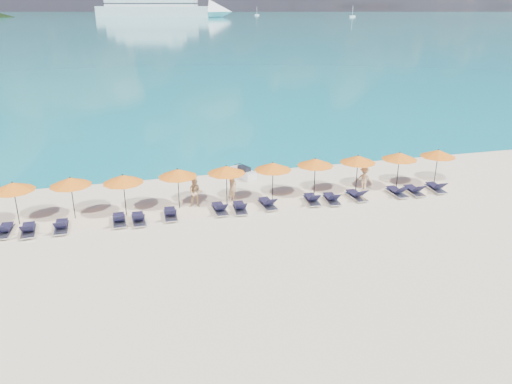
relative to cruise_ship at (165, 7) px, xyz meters
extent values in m
plane|color=beige|center=(-44.22, -522.91, -9.98)|extent=(1400.00, 1400.00, 0.00)
cube|color=#1FA9B2|center=(-44.22, 137.09, -9.98)|extent=(1600.00, 1300.00, 0.01)
cube|color=silver|center=(-11.51, 4.19, -4.76)|extent=(115.06, 58.86, 10.44)
cone|color=silver|center=(53.24, -19.36, -4.76)|extent=(29.43, 29.43, 22.97)
cube|color=silver|center=(-13.48, 4.90, 4.63)|extent=(92.40, 48.07, 8.35)
cube|color=black|center=(-13.48, 4.90, 3.07)|extent=(93.55, 48.66, 0.94)
cube|color=black|center=(-13.48, 4.90, 6.72)|extent=(91.25, 47.48, 0.94)
cube|color=silver|center=(185.58, -45.29, -9.18)|extent=(6.04, 2.01, 1.61)
cylinder|color=silver|center=(185.58, -45.29, -3.94)|extent=(0.36, 0.36, 10.07)
cube|color=silver|center=(115.00, 69.74, -9.27)|extent=(5.35, 1.78, 1.43)
cylinder|color=silver|center=(115.00, 69.74, -4.63)|extent=(0.32, 0.32, 8.92)
cube|color=silver|center=(-43.50, -513.92, -9.72)|extent=(1.56, 2.24, 0.48)
cube|color=black|center=(-43.44, -514.08, -9.37)|extent=(0.75, 0.98, 0.31)
cylinder|color=black|center=(-43.71, -513.43, -9.24)|extent=(0.46, 0.24, 0.05)
imported|color=tan|center=(-45.04, -517.93, -9.15)|extent=(0.71, 0.70, 1.66)
imported|color=tan|center=(-47.15, -518.20, -9.16)|extent=(0.87, 0.61, 1.64)
imported|color=tan|center=(-37.13, -518.24, -9.23)|extent=(1.06, 0.89, 1.50)
cylinder|color=black|center=(-56.12, -518.19, -8.88)|extent=(0.05, 0.05, 2.20)
cone|color=orange|center=(-56.12, -518.19, -7.96)|extent=(2.10, 2.10, 0.42)
sphere|color=black|center=(-56.12, -518.19, -7.74)|extent=(0.08, 0.08, 0.08)
cylinder|color=black|center=(-53.45, -518.14, -8.88)|extent=(0.05, 0.05, 2.20)
cone|color=orange|center=(-53.45, -518.14, -7.96)|extent=(2.10, 2.10, 0.42)
sphere|color=black|center=(-53.45, -518.14, -7.74)|extent=(0.08, 0.08, 0.08)
cylinder|color=black|center=(-50.88, -518.40, -8.88)|extent=(0.05, 0.05, 2.20)
cone|color=orange|center=(-50.88, -518.40, -7.96)|extent=(2.10, 2.10, 0.42)
sphere|color=black|center=(-50.88, -518.40, -7.74)|extent=(0.08, 0.08, 0.08)
cylinder|color=black|center=(-48.06, -518.14, -8.88)|extent=(0.05, 0.05, 2.20)
cone|color=orange|center=(-48.06, -518.14, -7.96)|extent=(2.10, 2.10, 0.42)
sphere|color=black|center=(-48.06, -518.14, -7.74)|extent=(0.08, 0.08, 0.08)
cylinder|color=black|center=(-45.44, -518.25, -8.88)|extent=(0.05, 0.05, 2.20)
cone|color=orange|center=(-45.44, -518.25, -7.96)|extent=(2.10, 2.10, 0.42)
sphere|color=black|center=(-45.44, -518.25, -7.74)|extent=(0.08, 0.08, 0.08)
cylinder|color=black|center=(-42.82, -518.33, -8.88)|extent=(0.05, 0.05, 2.20)
cone|color=orange|center=(-42.82, -518.33, -7.96)|extent=(2.10, 2.10, 0.42)
sphere|color=black|center=(-42.82, -518.33, -7.74)|extent=(0.08, 0.08, 0.08)
cylinder|color=black|center=(-40.26, -518.20, -8.88)|extent=(0.05, 0.05, 2.20)
cone|color=orange|center=(-40.26, -518.20, -7.96)|extent=(2.10, 2.10, 0.42)
sphere|color=black|center=(-40.26, -518.20, -7.74)|extent=(0.08, 0.08, 0.08)
cylinder|color=black|center=(-37.66, -518.27, -8.88)|extent=(0.05, 0.05, 2.20)
cone|color=orange|center=(-37.66, -518.27, -7.96)|extent=(2.10, 2.10, 0.42)
sphere|color=black|center=(-37.66, -518.27, -7.74)|extent=(0.08, 0.08, 0.08)
cylinder|color=black|center=(-34.99, -518.33, -8.88)|extent=(0.05, 0.05, 2.20)
cone|color=orange|center=(-34.99, -518.33, -7.96)|extent=(2.10, 2.10, 0.42)
sphere|color=black|center=(-34.99, -518.33, -7.74)|extent=(0.08, 0.08, 0.08)
cylinder|color=black|center=(-32.44, -518.40, -8.88)|extent=(0.05, 0.05, 2.20)
cone|color=orange|center=(-32.44, -518.40, -7.96)|extent=(2.10, 2.10, 0.42)
sphere|color=black|center=(-32.44, -518.40, -7.74)|extent=(0.08, 0.08, 0.08)
cube|color=silver|center=(-56.58, -519.34, -9.84)|extent=(0.69, 1.73, 0.06)
cube|color=black|center=(-56.57, -519.09, -9.68)|extent=(0.60, 1.12, 0.04)
cube|color=black|center=(-56.61, -519.89, -9.43)|extent=(0.57, 0.56, 0.43)
cube|color=silver|center=(-55.49, -519.56, -9.84)|extent=(0.75, 1.74, 0.06)
cube|color=black|center=(-55.51, -519.31, -9.68)|extent=(0.63, 1.14, 0.04)
cube|color=black|center=(-55.45, -520.11, -9.43)|extent=(0.59, 0.58, 0.43)
cube|color=silver|center=(-53.99, -519.55, -9.84)|extent=(0.67, 1.72, 0.06)
cube|color=black|center=(-54.00, -519.30, -9.68)|extent=(0.58, 1.11, 0.04)
cube|color=black|center=(-53.98, -520.10, -9.43)|extent=(0.56, 0.55, 0.43)
cube|color=silver|center=(-51.24, -519.46, -9.84)|extent=(0.68, 1.72, 0.06)
cube|color=black|center=(-51.25, -519.21, -9.68)|extent=(0.59, 1.12, 0.04)
cube|color=black|center=(-51.23, -520.01, -9.43)|extent=(0.57, 0.56, 0.43)
cube|color=silver|center=(-50.29, -519.59, -9.84)|extent=(0.69, 1.72, 0.06)
cube|color=black|center=(-50.30, -519.34, -9.68)|extent=(0.59, 1.12, 0.04)
cube|color=black|center=(-50.27, -520.14, -9.43)|extent=(0.57, 0.56, 0.43)
cube|color=silver|center=(-48.66, -519.36, -9.84)|extent=(0.67, 1.72, 0.06)
cube|color=black|center=(-48.66, -519.11, -9.68)|extent=(0.58, 1.12, 0.04)
cube|color=black|center=(-48.68, -519.91, -9.43)|extent=(0.57, 0.55, 0.43)
cube|color=silver|center=(-46.06, -519.33, -9.84)|extent=(0.68, 1.72, 0.06)
cube|color=black|center=(-46.07, -519.08, -9.68)|extent=(0.59, 1.12, 0.04)
cube|color=black|center=(-46.04, -519.88, -9.43)|extent=(0.57, 0.56, 0.43)
cube|color=silver|center=(-44.99, -519.47, -9.84)|extent=(0.75, 1.74, 0.06)
cube|color=black|center=(-44.97, -519.22, -9.68)|extent=(0.63, 1.14, 0.04)
cube|color=black|center=(-45.03, -520.01, -9.43)|extent=(0.59, 0.58, 0.43)
cube|color=silver|center=(-43.40, -519.28, -9.84)|extent=(0.73, 1.74, 0.06)
cube|color=black|center=(-43.41, -519.03, -9.68)|extent=(0.62, 1.13, 0.04)
cube|color=black|center=(-43.36, -519.83, -9.43)|extent=(0.59, 0.57, 0.43)
cube|color=silver|center=(-40.82, -519.31, -9.84)|extent=(0.78, 1.75, 0.06)
cube|color=black|center=(-40.80, -519.06, -9.68)|extent=(0.66, 1.15, 0.04)
cube|color=black|center=(-40.87, -519.86, -9.43)|extent=(0.60, 0.59, 0.43)
cube|color=silver|center=(-39.73, -519.51, -9.84)|extent=(0.79, 1.75, 0.06)
cube|color=black|center=(-39.71, -519.26, -9.68)|extent=(0.66, 1.15, 0.04)
cube|color=black|center=(-39.79, -520.06, -9.43)|extent=(0.60, 0.59, 0.43)
cube|color=silver|center=(-38.15, -519.37, -9.84)|extent=(0.74, 1.74, 0.06)
cube|color=black|center=(-38.17, -519.12, -9.68)|extent=(0.63, 1.14, 0.04)
cube|color=black|center=(-38.11, -519.92, -9.43)|extent=(0.59, 0.57, 0.43)
cube|color=silver|center=(-35.62, -519.44, -9.84)|extent=(0.65, 1.71, 0.06)
cube|color=black|center=(-35.62, -519.19, -9.68)|extent=(0.57, 1.11, 0.04)
cube|color=black|center=(-35.61, -519.99, -9.43)|extent=(0.56, 0.55, 0.43)
cube|color=silver|center=(-34.53, -519.51, -9.84)|extent=(0.69, 1.72, 0.06)
cube|color=black|center=(-34.52, -519.26, -9.68)|extent=(0.60, 1.12, 0.04)
cube|color=black|center=(-34.55, -520.06, -9.43)|extent=(0.57, 0.56, 0.43)
cube|color=silver|center=(-33.01, -519.40, -9.84)|extent=(0.76, 1.75, 0.06)
cube|color=black|center=(-32.99, -519.15, -9.68)|extent=(0.64, 1.14, 0.04)
cube|color=black|center=(-33.06, -519.95, -9.43)|extent=(0.59, 0.58, 0.43)
camera|label=1|loc=(-50.54, -543.51, 0.33)|focal=35.00mm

